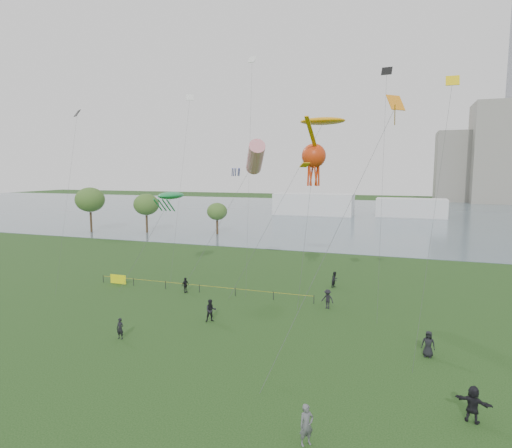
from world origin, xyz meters
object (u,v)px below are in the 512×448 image
(kite_flyer, at_px, (306,425))
(kite_stingray, at_px, (322,122))
(fence, at_px, (148,282))
(kite_octopus, at_px, (314,156))

(kite_flyer, xyz_separation_m, kite_stingray, (-4.28, 25.97, 16.45))
(fence, distance_m, kite_octopus, 22.05)
(kite_stingray, xyz_separation_m, kite_octopus, (-0.22, -2.91, -3.54))
(fence, distance_m, kite_flyer, 30.19)
(kite_flyer, height_order, kite_octopus, kite_octopus)
(fence, height_order, kite_octopus, kite_octopus)
(kite_flyer, distance_m, kite_stingray, 31.04)
(kite_flyer, relative_size, kite_stingray, 0.11)
(kite_flyer, bearing_deg, kite_stingray, 57.19)
(fence, height_order, kite_flyer, kite_flyer)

